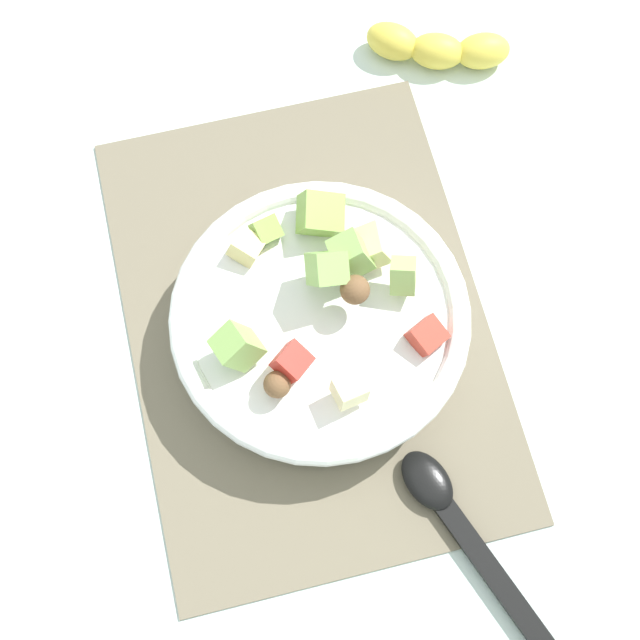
{
  "coord_description": "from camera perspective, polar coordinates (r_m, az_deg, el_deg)",
  "views": [
    {
      "loc": [
        0.28,
        -0.05,
        0.77
      ],
      "look_at": [
        0.02,
        0.01,
        0.04
      ],
      "focal_mm": 49.97,
      "sensor_mm": 36.0,
      "label": 1
    }
  ],
  "objects": [
    {
      "name": "ground_plane",
      "position": [
        0.82,
        -0.87,
        -0.11
      ],
      "size": [
        2.4,
        2.4,
        0.0
      ],
      "primitive_type": "plane",
      "color": "silver"
    },
    {
      "name": "placemat",
      "position": [
        0.81,
        -0.87,
        -0.04
      ],
      "size": [
        0.46,
        0.32,
        0.01
      ],
      "primitive_type": "cube",
      "color": "#756B56",
      "rests_on": "ground_plane"
    },
    {
      "name": "salad_bowl",
      "position": [
        0.78,
        0.02,
        -0.04
      ],
      "size": [
        0.26,
        0.26,
        0.11
      ],
      "color": "white",
      "rests_on": "placemat"
    },
    {
      "name": "serving_spoon",
      "position": [
        0.77,
        8.92,
        -12.91
      ],
      "size": [
        0.21,
        0.1,
        0.01
      ],
      "color": "black",
      "rests_on": "placemat"
    },
    {
      "name": "banana_whole",
      "position": [
        0.95,
        7.53,
        16.9
      ],
      "size": [
        0.08,
        0.15,
        0.04
      ],
      "color": "yellow",
      "rests_on": "ground_plane"
    }
  ]
}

